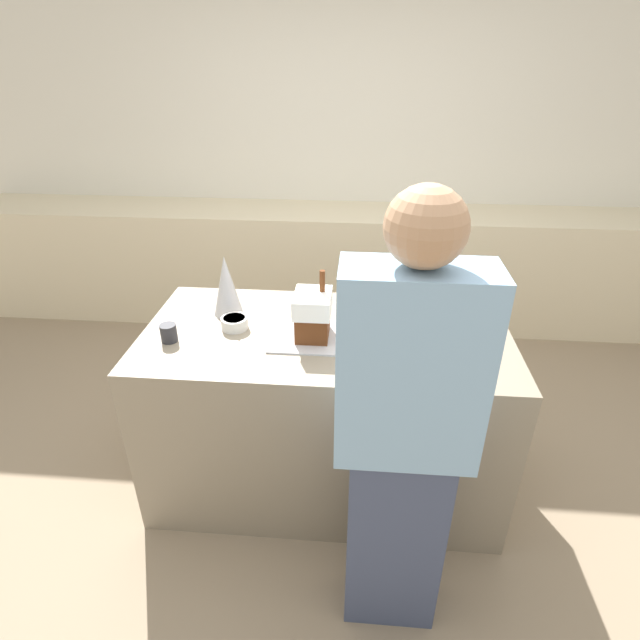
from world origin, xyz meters
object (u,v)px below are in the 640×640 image
Objects in this scene: decorative_tree at (226,286)px; candy_bowl_front_corner at (393,320)px; gingerbread_house at (313,314)px; mug at (169,333)px; candy_bowl_beside_tree at (455,309)px; baking_tray at (313,336)px; person at (404,437)px; candy_bowl_far_left at (234,323)px; candy_bowl_far_right at (362,309)px.

decorative_tree reaches higher than candy_bowl_front_corner.
gingerbread_house reaches higher than mug.
candy_bowl_beside_tree is at bearing 16.40° from mug.
baking_tray is 0.73m from candy_bowl_beside_tree.
person is at bearing -46.14° from decorative_tree.
candy_bowl_far_right is at bearing 19.60° from candy_bowl_far_left.
person is (0.36, -0.63, 0.00)m from baking_tray.
decorative_tree is (-0.43, 0.19, 0.14)m from baking_tray.
mug reaches higher than baking_tray.
mug reaches higher than candy_bowl_far_right.
candy_bowl_beside_tree is 0.45m from candy_bowl_far_right.
person reaches higher than gingerbread_house.
person is at bearing -42.97° from candy_bowl_far_left.
gingerbread_house reaches higher than candy_bowl_far_left.
candy_bowl_far_left is at bearing -166.56° from candy_bowl_beside_tree.
gingerbread_house is at bearing 7.95° from mug.
candy_bowl_far_left is 0.99m from person.
candy_bowl_beside_tree is at bearing 5.36° from decorative_tree.
mug is at bearing -125.29° from decorative_tree.
candy_bowl_far_left is 1.19× the size of candy_bowl_front_corner.
mug is at bearing 151.10° from person.
candy_bowl_beside_tree is 1.14× the size of candy_bowl_far_right.
candy_bowl_beside_tree is at bearing 23.70° from gingerbread_house.
mug is at bearing -172.05° from gingerbread_house.
baking_tray is at bearing 7.93° from mug.
person is (-0.30, -0.92, -0.02)m from candy_bowl_beside_tree.
candy_bowl_far_right is at bearing 142.69° from candy_bowl_front_corner.
decorative_tree reaches higher than baking_tray.
gingerbread_house is at bearing -7.18° from candy_bowl_far_left.
person reaches higher than candy_bowl_front_corner.
decorative_tree is 2.86× the size of candy_bowl_front_corner.
person is (0.15, -0.88, -0.02)m from candy_bowl_far_right.
gingerbread_house reaches higher than candy_bowl_beside_tree.
candy_bowl_far_left is at bearing -66.61° from decorative_tree.
baking_tray is at bearing 119.86° from person.
candy_bowl_beside_tree is 0.06× the size of person.
baking_tray is 4.63× the size of mug.
decorative_tree is at bearing 113.39° from candy_bowl_far_left.
baking_tray is at bearing -24.02° from decorative_tree.
person reaches higher than candy_bowl_far_right.
gingerbread_house is at bearing -158.48° from candy_bowl_front_corner.
decorative_tree is (-0.43, 0.19, 0.03)m from gingerbread_house.
candy_bowl_beside_tree is 0.97m from person.
candy_bowl_far_left is 1.53× the size of mug.
candy_bowl_far_left reaches higher than baking_tray.
decorative_tree is at bearing 176.52° from candy_bowl_front_corner.
candy_bowl_front_corner is at bearing 21.52° from gingerbread_house.
gingerbread_house is 1.01× the size of decorative_tree.
decorative_tree reaches higher than mug.
gingerbread_house is at bearing 38.74° from baking_tray.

